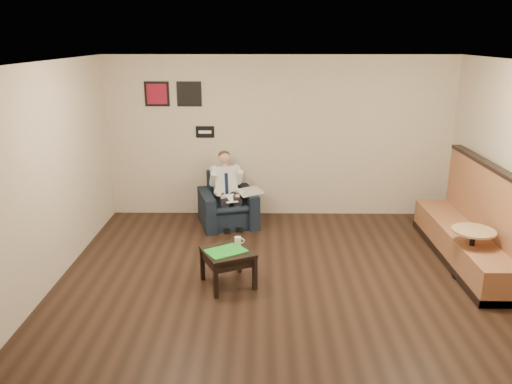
{
  "coord_description": "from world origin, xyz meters",
  "views": [
    {
      "loc": [
        -0.3,
        -5.57,
        3.09
      ],
      "look_at": [
        -0.39,
        1.2,
        0.97
      ],
      "focal_mm": 35.0,
      "sensor_mm": 36.0,
      "label": 1
    }
  ],
  "objects_px": {
    "seated_man": "(229,193)",
    "side_table": "(228,268)",
    "smartphone": "(227,244)",
    "banquette": "(468,215)",
    "coffee_mug": "(238,241)",
    "cafe_table": "(471,254)",
    "green_folder": "(226,251)",
    "armchair": "(228,200)"
  },
  "relations": [
    {
      "from": "side_table",
      "to": "green_folder",
      "type": "xyz_separation_m",
      "value": [
        -0.02,
        -0.03,
        0.25
      ]
    },
    {
      "from": "smartphone",
      "to": "green_folder",
      "type": "bearing_deg",
      "value": -103.96
    },
    {
      "from": "seated_man",
      "to": "cafe_table",
      "type": "height_order",
      "value": "seated_man"
    },
    {
      "from": "smartphone",
      "to": "banquette",
      "type": "relative_size",
      "value": 0.06
    },
    {
      "from": "smartphone",
      "to": "armchair",
      "type": "bearing_deg",
      "value": 78.84
    },
    {
      "from": "green_folder",
      "to": "armchair",
      "type": "bearing_deg",
      "value": 93.26
    },
    {
      "from": "side_table",
      "to": "coffee_mug",
      "type": "bearing_deg",
      "value": 58.37
    },
    {
      "from": "smartphone",
      "to": "side_table",
      "type": "bearing_deg",
      "value": -97.35
    },
    {
      "from": "seated_man",
      "to": "side_table",
      "type": "height_order",
      "value": "seated_man"
    },
    {
      "from": "seated_man",
      "to": "smartphone",
      "type": "height_order",
      "value": "seated_man"
    },
    {
      "from": "green_folder",
      "to": "cafe_table",
      "type": "bearing_deg",
      "value": 4.76
    },
    {
      "from": "side_table",
      "to": "coffee_mug",
      "type": "height_order",
      "value": "coffee_mug"
    },
    {
      "from": "coffee_mug",
      "to": "banquette",
      "type": "relative_size",
      "value": 0.04
    },
    {
      "from": "green_folder",
      "to": "smartphone",
      "type": "xyz_separation_m",
      "value": [
        -0.0,
        0.21,
        -0.0
      ]
    },
    {
      "from": "green_folder",
      "to": "smartphone",
      "type": "relative_size",
      "value": 3.21
    },
    {
      "from": "coffee_mug",
      "to": "banquette",
      "type": "xyz_separation_m",
      "value": [
        3.21,
        0.59,
        0.16
      ]
    },
    {
      "from": "armchair",
      "to": "seated_man",
      "type": "bearing_deg",
      "value": -90.0
    },
    {
      "from": "armchair",
      "to": "smartphone",
      "type": "distance_m",
      "value": 1.99
    },
    {
      "from": "green_folder",
      "to": "coffee_mug",
      "type": "distance_m",
      "value": 0.27
    },
    {
      "from": "smartphone",
      "to": "cafe_table",
      "type": "height_order",
      "value": "cafe_table"
    },
    {
      "from": "side_table",
      "to": "banquette",
      "type": "distance_m",
      "value": 3.45
    },
    {
      "from": "green_folder",
      "to": "banquette",
      "type": "distance_m",
      "value": 3.45
    },
    {
      "from": "green_folder",
      "to": "banquette",
      "type": "relative_size",
      "value": 0.18
    },
    {
      "from": "coffee_mug",
      "to": "smartphone",
      "type": "bearing_deg",
      "value": -172.42
    },
    {
      "from": "coffee_mug",
      "to": "banquette",
      "type": "distance_m",
      "value": 3.27
    },
    {
      "from": "side_table",
      "to": "seated_man",
      "type": "bearing_deg",
      "value": 93.18
    },
    {
      "from": "seated_man",
      "to": "coffee_mug",
      "type": "height_order",
      "value": "seated_man"
    },
    {
      "from": "armchair",
      "to": "cafe_table",
      "type": "xyz_separation_m",
      "value": [
        3.34,
        -1.93,
        -0.09
      ]
    },
    {
      "from": "coffee_mug",
      "to": "smartphone",
      "type": "xyz_separation_m",
      "value": [
        -0.14,
        -0.02,
        -0.05
      ]
    },
    {
      "from": "banquette",
      "to": "cafe_table",
      "type": "height_order",
      "value": "banquette"
    },
    {
      "from": "armchair",
      "to": "green_folder",
      "type": "bearing_deg",
      "value": -102.62
    },
    {
      "from": "coffee_mug",
      "to": "green_folder",
      "type": "bearing_deg",
      "value": -121.63
    },
    {
      "from": "side_table",
      "to": "cafe_table",
      "type": "relative_size",
      "value": 0.86
    },
    {
      "from": "armchair",
      "to": "cafe_table",
      "type": "bearing_deg",
      "value": -45.95
    },
    {
      "from": "smartphone",
      "to": "coffee_mug",
      "type": "bearing_deg",
      "value": -7.1
    },
    {
      "from": "seated_man",
      "to": "cafe_table",
      "type": "bearing_deg",
      "value": -44.75
    },
    {
      "from": "armchair",
      "to": "banquette",
      "type": "relative_size",
      "value": 0.33
    },
    {
      "from": "green_folder",
      "to": "coffee_mug",
      "type": "relative_size",
      "value": 4.74
    },
    {
      "from": "armchair",
      "to": "cafe_table",
      "type": "distance_m",
      "value": 3.86
    },
    {
      "from": "side_table",
      "to": "smartphone",
      "type": "distance_m",
      "value": 0.3
    },
    {
      "from": "smartphone",
      "to": "seated_man",
      "type": "bearing_deg",
      "value": 78.1
    },
    {
      "from": "seated_man",
      "to": "side_table",
      "type": "bearing_deg",
      "value": -102.69
    }
  ]
}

